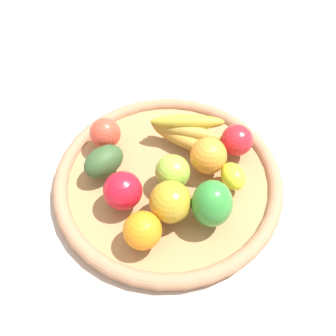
{
  "coord_description": "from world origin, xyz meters",
  "views": [
    {
      "loc": [
        0.03,
        -0.46,
        0.66
      ],
      "look_at": [
        0.0,
        0.0,
        0.06
      ],
      "focal_mm": 40.22,
      "sensor_mm": 36.0,
      "label": 1
    }
  ],
  "objects_px": {
    "orange_0": "(208,156)",
    "apple_0": "(105,133)",
    "lemon_0": "(233,176)",
    "apple_3": "(123,191)",
    "avocado": "(104,160)",
    "bell_pepper": "(212,203)",
    "apple_4": "(173,172)",
    "orange_1": "(143,230)",
    "apple_1": "(170,202)",
    "apple_2": "(237,140)",
    "banana_bunch": "(186,131)"
  },
  "relations": [
    {
      "from": "apple_0",
      "to": "orange_0",
      "type": "bearing_deg",
      "value": -12.77
    },
    {
      "from": "bell_pepper",
      "to": "banana_bunch",
      "type": "bearing_deg",
      "value": -164.49
    },
    {
      "from": "bell_pepper",
      "to": "apple_1",
      "type": "relative_size",
      "value": 1.18
    },
    {
      "from": "apple_4",
      "to": "bell_pepper",
      "type": "xyz_separation_m",
      "value": [
        0.08,
        -0.08,
        0.01
      ]
    },
    {
      "from": "apple_4",
      "to": "banana_bunch",
      "type": "xyz_separation_m",
      "value": [
        0.02,
        0.12,
        -0.0
      ]
    },
    {
      "from": "avocado",
      "to": "orange_0",
      "type": "height_order",
      "value": "orange_0"
    },
    {
      "from": "avocado",
      "to": "orange_0",
      "type": "xyz_separation_m",
      "value": [
        0.21,
        0.02,
        0.01
      ]
    },
    {
      "from": "avocado",
      "to": "orange_1",
      "type": "xyz_separation_m",
      "value": [
        0.1,
        -0.16,
        0.0
      ]
    },
    {
      "from": "orange_1",
      "to": "apple_1",
      "type": "xyz_separation_m",
      "value": [
        0.05,
        0.06,
        0.0
      ]
    },
    {
      "from": "orange_0",
      "to": "apple_0",
      "type": "relative_size",
      "value": 1.13
    },
    {
      "from": "bell_pepper",
      "to": "apple_2",
      "type": "distance_m",
      "value": 0.18
    },
    {
      "from": "apple_1",
      "to": "avocado",
      "type": "bearing_deg",
      "value": 145.45
    },
    {
      "from": "apple_1",
      "to": "orange_0",
      "type": "bearing_deg",
      "value": 59.34
    },
    {
      "from": "orange_0",
      "to": "apple_1",
      "type": "bearing_deg",
      "value": -120.66
    },
    {
      "from": "apple_3",
      "to": "orange_0",
      "type": "bearing_deg",
      "value": 31.08
    },
    {
      "from": "banana_bunch",
      "to": "orange_0",
      "type": "relative_size",
      "value": 2.17
    },
    {
      "from": "bell_pepper",
      "to": "banana_bunch",
      "type": "distance_m",
      "value": 0.2
    },
    {
      "from": "bell_pepper",
      "to": "apple_3",
      "type": "xyz_separation_m",
      "value": [
        -0.17,
        0.02,
        -0.01
      ]
    },
    {
      "from": "banana_bunch",
      "to": "bell_pepper",
      "type": "bearing_deg",
      "value": -74.04
    },
    {
      "from": "apple_2",
      "to": "bell_pepper",
      "type": "bearing_deg",
      "value": -107.56
    },
    {
      "from": "avocado",
      "to": "orange_0",
      "type": "bearing_deg",
      "value": 5.26
    },
    {
      "from": "bell_pepper",
      "to": "apple_2",
      "type": "xyz_separation_m",
      "value": [
        0.05,
        0.17,
        -0.01
      ]
    },
    {
      "from": "bell_pepper",
      "to": "apple_3",
      "type": "bearing_deg",
      "value": -98.19
    },
    {
      "from": "avocado",
      "to": "bell_pepper",
      "type": "height_order",
      "value": "bell_pepper"
    },
    {
      "from": "avocado",
      "to": "apple_1",
      "type": "xyz_separation_m",
      "value": [
        0.14,
        -0.1,
        0.01
      ]
    },
    {
      "from": "apple_1",
      "to": "lemon_0",
      "type": "bearing_deg",
      "value": 33.63
    },
    {
      "from": "orange_0",
      "to": "apple_0",
      "type": "xyz_separation_m",
      "value": [
        -0.22,
        0.05,
        -0.0
      ]
    },
    {
      "from": "avocado",
      "to": "apple_4",
      "type": "distance_m",
      "value": 0.14
    },
    {
      "from": "orange_0",
      "to": "apple_2",
      "type": "bearing_deg",
      "value": 39.7
    },
    {
      "from": "banana_bunch",
      "to": "apple_3",
      "type": "xyz_separation_m",
      "value": [
        -0.11,
        -0.17,
        0.01
      ]
    },
    {
      "from": "apple_2",
      "to": "avocado",
      "type": "bearing_deg",
      "value": -165.67
    },
    {
      "from": "lemon_0",
      "to": "apple_3",
      "type": "relative_size",
      "value": 0.83
    },
    {
      "from": "apple_3",
      "to": "apple_0",
      "type": "relative_size",
      "value": 1.11
    },
    {
      "from": "apple_4",
      "to": "apple_2",
      "type": "relative_size",
      "value": 1.04
    },
    {
      "from": "apple_4",
      "to": "banana_bunch",
      "type": "bearing_deg",
      "value": 79.36
    },
    {
      "from": "apple_0",
      "to": "avocado",
      "type": "bearing_deg",
      "value": -82.09
    },
    {
      "from": "apple_1",
      "to": "apple_3",
      "type": "relative_size",
      "value": 1.07
    },
    {
      "from": "apple_4",
      "to": "apple_0",
      "type": "bearing_deg",
      "value": 147.98
    },
    {
      "from": "apple_1",
      "to": "apple_2",
      "type": "xyz_separation_m",
      "value": [
        0.13,
        0.17,
        -0.01
      ]
    },
    {
      "from": "lemon_0",
      "to": "apple_2",
      "type": "relative_size",
      "value": 0.92
    },
    {
      "from": "orange_1",
      "to": "apple_0",
      "type": "relative_size",
      "value": 1.04
    },
    {
      "from": "apple_1",
      "to": "apple_0",
      "type": "bearing_deg",
      "value": 132.18
    },
    {
      "from": "lemon_0",
      "to": "banana_bunch",
      "type": "bearing_deg",
      "value": 132.25
    },
    {
      "from": "apple_1",
      "to": "apple_2",
      "type": "relative_size",
      "value": 1.18
    },
    {
      "from": "lemon_0",
      "to": "apple_4",
      "type": "bearing_deg",
      "value": -176.72
    },
    {
      "from": "apple_2",
      "to": "apple_0",
      "type": "bearing_deg",
      "value": 179.96
    },
    {
      "from": "orange_0",
      "to": "apple_0",
      "type": "bearing_deg",
      "value": 167.23
    },
    {
      "from": "apple_1",
      "to": "apple_0",
      "type": "relative_size",
      "value": 1.19
    },
    {
      "from": "apple_1",
      "to": "apple_3",
      "type": "distance_m",
      "value": 0.09
    },
    {
      "from": "orange_1",
      "to": "avocado",
      "type": "bearing_deg",
      "value": 121.53
    }
  ]
}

